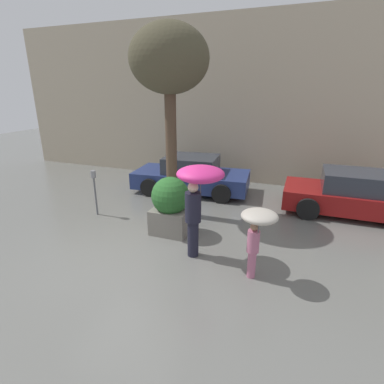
{
  "coord_description": "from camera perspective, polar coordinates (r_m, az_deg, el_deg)",
  "views": [
    {
      "loc": [
        3.41,
        -4.94,
        3.47
      ],
      "look_at": [
        0.91,
        1.6,
        1.05
      ],
      "focal_mm": 28.0,
      "sensor_mm": 36.0,
      "label": 1
    }
  ],
  "objects": [
    {
      "name": "ground_plane",
      "position": [
        6.93,
        -12.08,
        -11.43
      ],
      "size": [
        40.0,
        40.0,
        0.0
      ],
      "primitive_type": "plane",
      "color": "slate"
    },
    {
      "name": "building_facade",
      "position": [
        11.95,
        4.51,
        16.76
      ],
      "size": [
        18.0,
        0.3,
        6.0
      ],
      "color": "#B7A88E",
      "rests_on": "ground"
    },
    {
      "name": "planter_box",
      "position": [
        7.43,
        -4.1,
        -2.43
      ],
      "size": [
        0.94,
        0.94,
        1.46
      ],
      "color": "gray",
      "rests_on": "ground"
    },
    {
      "name": "person_adult",
      "position": [
        6.06,
        1.17,
        0.79
      ],
      "size": [
        0.97,
        0.97,
        2.02
      ],
      "rotation": [
        0.0,
        0.0,
        0.11
      ],
      "color": "#1E1E2D",
      "rests_on": "ground"
    },
    {
      "name": "person_child",
      "position": [
        5.59,
        12.35,
        -6.4
      ],
      "size": [
        0.66,
        0.66,
        1.43
      ],
      "rotation": [
        0.0,
        0.0,
        -0.61
      ],
      "color": "#B76684",
      "rests_on": "ground"
    },
    {
      "name": "parked_car_near",
      "position": [
        10.54,
        -0.12,
        3.15
      ],
      "size": [
        4.11,
        2.23,
        1.27
      ],
      "rotation": [
        0.0,
        0.0,
        1.67
      ],
      "color": "navy",
      "rests_on": "ground"
    },
    {
      "name": "parked_car_far",
      "position": [
        9.77,
        28.17,
        -0.48
      ],
      "size": [
        3.74,
        1.95,
        1.27
      ],
      "rotation": [
        0.0,
        0.0,
        1.58
      ],
      "color": "maroon",
      "rests_on": "ground"
    },
    {
      "name": "street_tree",
      "position": [
        8.18,
        -4.35,
        23.27
      ],
      "size": [
        2.03,
        2.03,
        5.05
      ],
      "color": "brown",
      "rests_on": "ground"
    },
    {
      "name": "parking_meter",
      "position": [
        8.87,
        -18.12,
        1.55
      ],
      "size": [
        0.14,
        0.14,
        1.32
      ],
      "color": "#595B60",
      "rests_on": "ground"
    }
  ]
}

